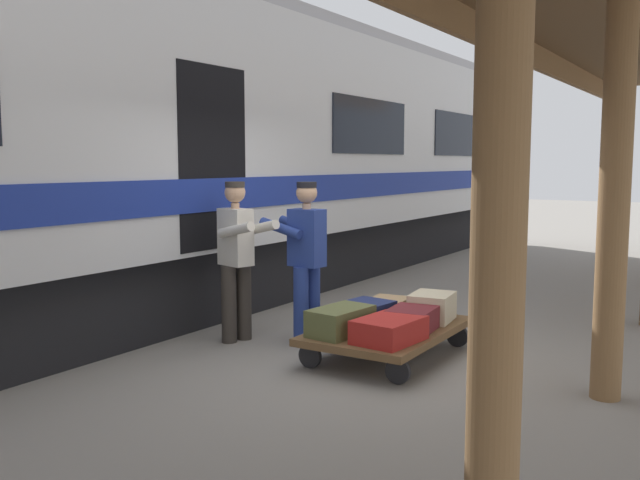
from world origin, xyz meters
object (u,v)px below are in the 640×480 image
suitcase_tan_vintage (387,307)px  porter_in_overalls (305,256)px  luggage_cart (388,332)px  suitcase_red_plastic (389,330)px  suitcase_maroon_trunk (412,319)px  porter_by_door (237,255)px  suitcase_cream_canvas (432,307)px  suitcase_olive_duffel (341,321)px  suitcase_navy_fabric (365,313)px  train_car (118,149)px

suitcase_tan_vintage → porter_in_overalls: porter_in_overalls is taller
luggage_cart → suitcase_red_plastic: suitcase_red_plastic is taller
suitcase_tan_vintage → suitcase_maroon_trunk: (-0.51, 0.49, 0.02)m
porter_by_door → suitcase_cream_canvas: bearing=-157.0°
suitcase_olive_duffel → suitcase_red_plastic: (-0.51, 0.00, -0.02)m
suitcase_navy_fabric → porter_by_door: size_ratio=0.30×
suitcase_cream_canvas → porter_by_door: (1.88, 0.80, 0.49)m
luggage_cart → suitcase_cream_canvas: suitcase_cream_canvas is taller
suitcase_olive_duffel → porter_by_door: porter_by_door is taller
suitcase_maroon_trunk → porter_in_overalls: 1.35m
train_car → suitcase_cream_canvas: (-3.82, -0.64, -1.62)m
suitcase_cream_canvas → suitcase_tan_vintage: size_ratio=0.93×
porter_by_door → suitcase_navy_fabric: bearing=-167.4°
train_car → porter_in_overalls: bearing=-176.1°
suitcase_olive_duffel → suitcase_tan_vintage: bearing=-90.0°
porter_in_overalls → suitcase_navy_fabric: bearing=177.5°
suitcase_cream_canvas → porter_in_overalls: 1.41m
suitcase_cream_canvas → train_car: bearing=9.4°
suitcase_cream_canvas → porter_by_door: porter_by_door is taller
suitcase_red_plastic → suitcase_olive_duffel: bearing=0.0°
train_car → porter_by_door: 2.25m
suitcase_tan_vintage → porter_in_overalls: 1.02m
suitcase_cream_canvas → porter_by_door: size_ratio=0.28×
suitcase_tan_vintage → porter_by_door: bearing=30.1°
luggage_cart → suitcase_olive_duffel: (0.25, 0.49, 0.17)m
suitcase_red_plastic → suitcase_tan_vintage: 1.10m
porter_in_overalls → porter_by_door: bearing=28.0°
suitcase_tan_vintage → porter_by_door: 1.68m
porter_in_overalls → suitcase_olive_duffel: bearing=144.6°
suitcase_tan_vintage → suitcase_maroon_trunk: bearing=135.9°
train_car → suitcase_olive_duffel: 3.71m
suitcase_olive_duffel → porter_in_overalls: (0.74, -0.52, 0.50)m
train_car → porter_in_overalls: size_ratio=12.37×
suitcase_olive_duffel → porter_by_door: (1.38, -0.18, 0.50)m
suitcase_cream_canvas → porter_in_overalls: (1.24, 0.46, 0.49)m
suitcase_red_plastic → porter_in_overalls: bearing=-22.8°
suitcase_olive_duffel → suitcase_navy_fabric: suitcase_olive_duffel is taller
suitcase_olive_duffel → suitcase_tan_vintage: size_ratio=1.23×
luggage_cart → suitcase_maroon_trunk: (-0.25, 0.00, 0.15)m
suitcase_red_plastic → porter_by_door: porter_by_door is taller
train_car → suitcase_tan_vintage: 3.77m
luggage_cart → porter_in_overalls: bearing=-1.9°
train_car → luggage_cart: bearing=-177.7°
suitcase_navy_fabric → suitcase_maroon_trunk: size_ratio=1.04×
suitcase_red_plastic → train_car: bearing=-5.2°
train_car → porter_in_overalls: 2.82m
luggage_cart → suitcase_navy_fabric: (0.25, 0.00, 0.16)m
train_car → suitcase_red_plastic: (-3.82, 0.35, -1.66)m
suitcase_navy_fabric → luggage_cart: bearing=180.0°
suitcase_navy_fabric → suitcase_cream_canvas: bearing=-135.9°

